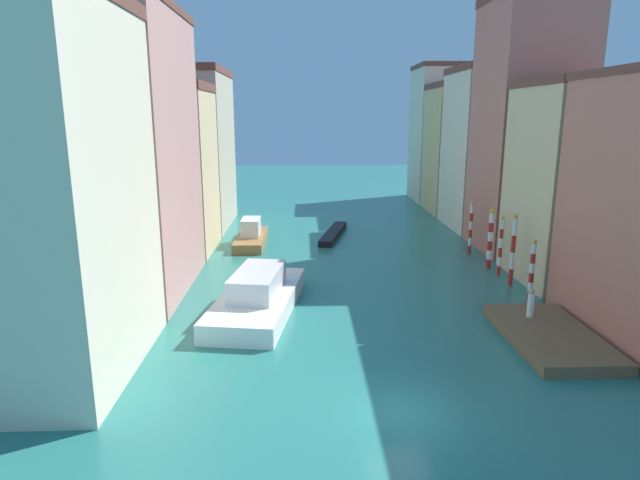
% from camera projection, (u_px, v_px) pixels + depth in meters
% --- Properties ---
extents(ground_plane, '(154.00, 154.00, 0.00)m').
position_uv_depth(ground_plane, '(346.00, 251.00, 44.01)').
color(ground_plane, '#28756B').
extents(building_left_0, '(7.00, 10.12, 15.91)m').
position_uv_depth(building_left_0, '(40.00, 190.00, 21.96)').
color(building_left_0, beige).
rests_on(building_left_0, ground).
extents(building_left_1, '(7.00, 11.83, 17.30)m').
position_uv_depth(building_left_1, '(125.00, 153.00, 32.64)').
color(building_left_1, tan).
rests_on(building_left_1, ground).
extents(building_left_2, '(7.00, 7.99, 13.43)m').
position_uv_depth(building_left_2, '(168.00, 169.00, 43.05)').
color(building_left_2, beige).
rests_on(building_left_2, ground).
extents(building_left_3, '(7.00, 12.01, 15.30)m').
position_uv_depth(building_left_3, '(193.00, 149.00, 52.80)').
color(building_left_3, '#BCB299').
rests_on(building_left_3, ground).
extents(building_right_1, '(7.00, 8.21, 13.18)m').
position_uv_depth(building_right_1, '(577.00, 183.00, 35.00)').
color(building_right_1, beige).
rests_on(building_right_1, ground).
extents(building_right_2, '(7.00, 8.30, 20.11)m').
position_uv_depth(building_right_2, '(527.00, 126.00, 42.59)').
color(building_right_2, '#C6705B').
rests_on(building_right_2, ground).
extents(building_right_3, '(7.00, 9.20, 15.44)m').
position_uv_depth(building_right_3, '(487.00, 149.00, 51.80)').
color(building_right_3, beige).
rests_on(building_right_3, ground).
extents(building_right_4, '(7.00, 8.35, 14.40)m').
position_uv_depth(building_right_4, '(460.00, 148.00, 60.79)').
color(building_right_4, '#DBB77A').
rests_on(building_right_4, ground).
extents(building_right_5, '(7.00, 8.43, 17.11)m').
position_uv_depth(building_right_5, '(441.00, 134.00, 68.92)').
color(building_right_5, beige).
rests_on(building_right_5, ground).
extents(waterfront_dock, '(4.09, 7.76, 0.58)m').
position_uv_depth(waterfront_dock, '(550.00, 336.00, 26.44)').
color(waterfront_dock, brown).
rests_on(waterfront_dock, ground).
extents(person_on_dock, '(0.36, 0.36, 1.53)m').
position_uv_depth(person_on_dock, '(531.00, 304.00, 28.05)').
color(person_on_dock, white).
rests_on(person_on_dock, waterfront_dock).
extents(mooring_pole_0, '(0.31, 0.31, 3.82)m').
position_uv_depth(mooring_pole_0, '(532.00, 270.00, 31.83)').
color(mooring_pole_0, red).
rests_on(mooring_pole_0, ground).
extents(mooring_pole_1, '(0.32, 0.32, 4.77)m').
position_uv_depth(mooring_pole_1, '(513.00, 249.00, 34.70)').
color(mooring_pole_1, red).
rests_on(mooring_pole_1, ground).
extents(mooring_pole_2, '(0.27, 0.27, 4.23)m').
position_uv_depth(mooring_pole_2, '(501.00, 245.00, 36.96)').
color(mooring_pole_2, red).
rests_on(mooring_pole_2, ground).
extents(mooring_pole_3, '(0.39, 0.39, 4.41)m').
position_uv_depth(mooring_pole_3, '(490.00, 238.00, 38.69)').
color(mooring_pole_3, red).
rests_on(mooring_pole_3, ground).
extents(mooring_pole_4, '(0.27, 0.27, 4.25)m').
position_uv_depth(mooring_pole_4, '(471.00, 227.00, 42.73)').
color(mooring_pole_4, red).
rests_on(mooring_pole_4, ground).
extents(vaporetto_white, '(5.41, 10.88, 2.37)m').
position_uv_depth(vaporetto_white, '(258.00, 296.00, 30.57)').
color(vaporetto_white, white).
rests_on(vaporetto_white, ground).
extents(gondola_black, '(3.13, 8.88, 0.55)m').
position_uv_depth(gondola_black, '(333.00, 234.00, 49.26)').
color(gondola_black, black).
rests_on(gondola_black, ground).
extents(motorboat_0, '(2.46, 7.61, 2.25)m').
position_uv_depth(motorboat_0, '(251.00, 236.00, 46.26)').
color(motorboat_0, olive).
rests_on(motorboat_0, ground).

